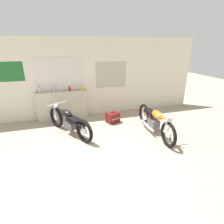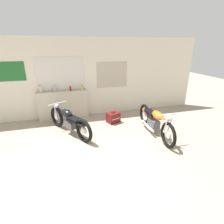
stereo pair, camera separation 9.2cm
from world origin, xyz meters
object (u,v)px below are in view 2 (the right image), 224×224
(bottle_center, at_px, (70,88))
(motorcycle_orange, at_px, (155,121))
(motorcycle_black, at_px, (69,121))
(bottle_left_center, at_px, (54,88))
(hard_case_darkred, at_px, (113,118))
(bottle_right_center, at_px, (82,88))
(bottle_leftmost, at_px, (40,89))

(bottle_center, bearing_deg, motorcycle_orange, -39.74)
(motorcycle_orange, distance_m, motorcycle_black, 2.56)
(motorcycle_orange, bearing_deg, motorcycle_black, 164.47)
(bottle_left_center, relative_size, hard_case_darkred, 0.49)
(bottle_right_center, relative_size, motorcycle_black, 0.10)
(motorcycle_black, bearing_deg, bottle_center, 82.73)
(bottle_center, height_order, motorcycle_orange, bottle_center)
(bottle_left_center, xyz_separation_m, hard_case_darkred, (1.87, -0.87, -0.96))
(bottle_center, bearing_deg, hard_case_darkred, -30.54)
(bottle_leftmost, xyz_separation_m, bottle_center, (0.98, -0.01, -0.03))
(bottle_leftmost, bearing_deg, motorcycle_orange, -30.42)
(bottle_center, bearing_deg, bottle_leftmost, 179.33)
(motorcycle_orange, bearing_deg, bottle_right_center, 134.74)
(motorcycle_orange, distance_m, hard_case_darkred, 1.51)
(motorcycle_black, height_order, hard_case_darkred, motorcycle_black)
(bottle_left_center, height_order, motorcycle_black, bottle_left_center)
(hard_case_darkred, bearing_deg, bottle_left_center, 154.95)
(motorcycle_orange, bearing_deg, bottle_center, 140.26)
(bottle_leftmost, height_order, motorcycle_orange, bottle_leftmost)
(bottle_right_center, distance_m, motorcycle_black, 1.52)
(motorcycle_black, relative_size, hard_case_darkred, 3.72)
(bottle_right_center, bearing_deg, hard_case_darkred, -40.31)
(bottle_leftmost, bearing_deg, bottle_left_center, 9.51)
(bottle_leftmost, distance_m, motorcycle_black, 1.66)
(bottle_leftmost, distance_m, hard_case_darkred, 2.63)
(bottle_right_center, distance_m, hard_case_darkred, 1.53)
(motorcycle_orange, relative_size, motorcycle_black, 1.17)
(bottle_leftmost, relative_size, hard_case_darkred, 0.54)
(bottle_center, distance_m, bottle_right_center, 0.41)
(bottle_left_center, height_order, hard_case_darkred, bottle_left_center)
(bottle_leftmost, bearing_deg, bottle_right_center, -0.56)
(bottle_leftmost, xyz_separation_m, bottle_left_center, (0.45, 0.07, -0.01))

